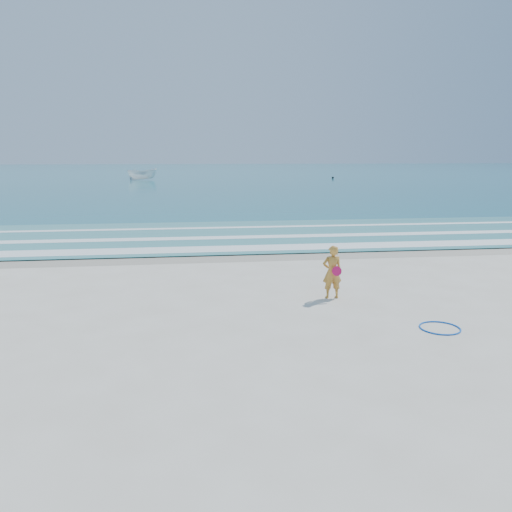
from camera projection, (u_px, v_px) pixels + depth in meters
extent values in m
plane|color=silver|center=(282.00, 335.00, 11.21)|extent=(400.00, 400.00, 0.00)
cube|color=#B2A893|center=(242.00, 256.00, 19.95)|extent=(400.00, 2.40, 0.00)
cube|color=#19727F|center=(199.00, 172.00, 113.21)|extent=(400.00, 190.00, 0.04)
cube|color=#59B7AD|center=(231.00, 235.00, 24.80)|extent=(400.00, 10.00, 0.01)
cube|color=white|center=(239.00, 248.00, 21.21)|extent=(400.00, 1.40, 0.01)
cube|color=white|center=(233.00, 237.00, 24.02)|extent=(400.00, 0.90, 0.01)
cube|color=white|center=(228.00, 228.00, 27.23)|extent=(400.00, 0.60, 0.01)
torus|color=blue|center=(440.00, 328.00, 11.60)|extent=(1.07, 1.07, 0.03)
imported|color=white|center=(142.00, 174.00, 77.47)|extent=(4.92, 3.19, 1.78)
sphere|color=black|center=(333.00, 178.00, 81.52)|extent=(0.35, 0.35, 0.35)
imported|color=#C8852F|center=(332.00, 272.00, 13.94)|extent=(0.55, 0.36, 1.51)
cylinder|color=#D21251|center=(337.00, 271.00, 13.76)|extent=(0.27, 0.08, 0.27)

